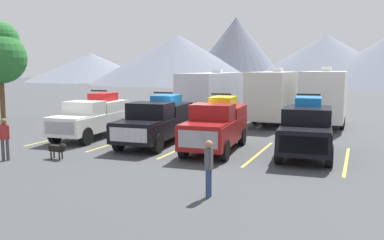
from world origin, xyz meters
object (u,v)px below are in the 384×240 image
(pickup_truck_a, at_px, (92,116))
(camper_trailer_a, at_px, (212,93))
(camper_trailer_b, at_px, (274,94))
(dog, at_px, (58,148))
(pickup_truck_d, at_px, (307,128))
(person_b, at_px, (4,136))
(person_a, at_px, (209,165))
(pickup_truck_b, at_px, (157,120))
(camper_trailer_c, at_px, (324,96))
(pickup_truck_c, at_px, (216,125))

(pickup_truck_a, xyz_separation_m, camper_trailer_a, (3.56, 9.25, 0.81))
(camper_trailer_b, distance_m, dog, 15.78)
(pickup_truck_d, xyz_separation_m, person_b, (-11.19, -5.91, -0.19))
(person_a, xyz_separation_m, person_b, (-9.31, 1.19, 0.03))
(person_a, relative_size, dog, 1.78)
(pickup_truck_b, bearing_deg, camper_trailer_c, 52.01)
(pickup_truck_d, height_order, camper_trailer_a, camper_trailer_a)
(person_b, height_order, dog, person_b)
(pickup_truck_b, relative_size, person_b, 3.40)
(camper_trailer_c, xyz_separation_m, person_b, (-11.15, -15.00, -1.03))
(person_b, xyz_separation_m, dog, (1.81, 1.06, -0.55))
(camper_trailer_b, bearing_deg, pickup_truck_a, -129.45)
(camper_trailer_a, bearing_deg, dog, -96.65)
(dog, bearing_deg, pickup_truck_a, 111.37)
(pickup_truck_b, relative_size, camper_trailer_a, 0.65)
(pickup_truck_d, distance_m, camper_trailer_a, 12.10)
(pickup_truck_a, bearing_deg, camper_trailer_b, 50.55)
(camper_trailer_a, relative_size, camper_trailer_c, 1.27)
(pickup_truck_c, height_order, dog, pickup_truck_c)
(pickup_truck_a, relative_size, pickup_truck_b, 0.91)
(pickup_truck_c, distance_m, dog, 6.96)
(pickup_truck_a, xyz_separation_m, dog, (1.91, -4.88, -0.70))
(pickup_truck_b, distance_m, dog, 5.23)
(person_a, bearing_deg, pickup_truck_c, 107.48)
(camper_trailer_b, relative_size, dog, 9.14)
(pickup_truck_b, relative_size, dog, 6.23)
(pickup_truck_b, height_order, camper_trailer_c, camper_trailer_c)
(pickup_truck_d, bearing_deg, dog, -152.65)
(camper_trailer_a, bearing_deg, camper_trailer_b, 5.04)
(pickup_truck_a, distance_m, person_b, 5.94)
(pickup_truck_b, bearing_deg, person_a, -52.41)
(camper_trailer_c, relative_size, person_a, 4.26)
(pickup_truck_d, xyz_separation_m, person_a, (-1.88, -7.09, -0.22))
(camper_trailer_b, xyz_separation_m, camper_trailer_c, (3.32, -0.57, 0.02))
(pickup_truck_b, bearing_deg, pickup_truck_c, -7.92)
(camper_trailer_a, distance_m, dog, 14.30)
(pickup_truck_c, relative_size, dog, 5.76)
(person_a, bearing_deg, camper_trailer_a, 109.66)
(pickup_truck_d, xyz_separation_m, camper_trailer_b, (-3.36, 9.66, 0.82))
(pickup_truck_c, height_order, pickup_truck_d, pickup_truck_d)
(camper_trailer_a, xyz_separation_m, person_b, (-3.46, -15.18, -0.96))
(pickup_truck_c, bearing_deg, camper_trailer_a, 111.07)
(pickup_truck_a, height_order, pickup_truck_d, pickup_truck_d)
(pickup_truck_d, relative_size, camper_trailer_a, 0.59)
(pickup_truck_a, bearing_deg, dog, -68.63)
(pickup_truck_a, bearing_deg, pickup_truck_b, -2.21)
(camper_trailer_a, bearing_deg, person_a, -70.34)
(camper_trailer_c, bearing_deg, pickup_truck_d, -89.74)
(camper_trailer_b, bearing_deg, person_b, -116.69)
(pickup_truck_c, relative_size, person_a, 3.24)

